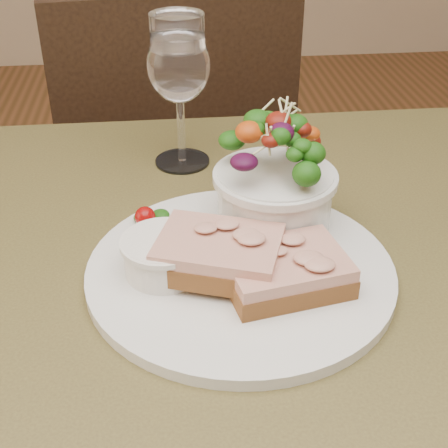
{
  "coord_description": "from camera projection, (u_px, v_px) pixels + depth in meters",
  "views": [
    {
      "loc": [
        -0.04,
        -0.47,
        1.12
      ],
      "look_at": [
        0.01,
        0.01,
        0.81
      ],
      "focal_mm": 50.0,
      "sensor_mm": 36.0,
      "label": 1
    }
  ],
  "objects": [
    {
      "name": "cafe_table",
      "position": [
        217.0,
        360.0,
        0.65
      ],
      "size": [
        0.8,
        0.8,
        0.75
      ],
      "color": "#42371C",
      "rests_on": "ground"
    },
    {
      "name": "chair_far",
      "position": [
        172.0,
        251.0,
        1.43
      ],
      "size": [
        0.48,
        0.48,
        0.9
      ],
      "rotation": [
        0.0,
        0.0,
        3.28
      ],
      "color": "black",
      "rests_on": "ground"
    },
    {
      "name": "dinner_plate",
      "position": [
        240.0,
        270.0,
        0.6
      ],
      "size": [
        0.3,
        0.3,
        0.01
      ],
      "primitive_type": "cylinder",
      "color": "silver",
      "rests_on": "cafe_table"
    },
    {
      "name": "sandwich_front",
      "position": [
        285.0,
        270.0,
        0.57
      ],
      "size": [
        0.12,
        0.1,
        0.03
      ],
      "rotation": [
        0.0,
        0.0,
        0.19
      ],
      "color": "#502F15",
      "rests_on": "dinner_plate"
    },
    {
      "name": "sandwich_back",
      "position": [
        219.0,
        253.0,
        0.57
      ],
      "size": [
        0.13,
        0.12,
        0.03
      ],
      "rotation": [
        0.0,
        0.0,
        -0.34
      ],
      "color": "#502F15",
      "rests_on": "dinner_plate"
    },
    {
      "name": "ramekin",
      "position": [
        164.0,
        254.0,
        0.58
      ],
      "size": [
        0.07,
        0.07,
        0.04
      ],
      "color": "silver",
      "rests_on": "dinner_plate"
    },
    {
      "name": "salad_bowl",
      "position": [
        275.0,
        174.0,
        0.63
      ],
      "size": [
        0.12,
        0.12,
        0.13
      ],
      "color": "silver",
      "rests_on": "dinner_plate"
    },
    {
      "name": "garnish",
      "position": [
        154.0,
        216.0,
        0.66
      ],
      "size": [
        0.05,
        0.04,
        0.02
      ],
      "color": "#0D3409",
      "rests_on": "dinner_plate"
    },
    {
      "name": "wine_glass",
      "position": [
        179.0,
        70.0,
        0.74
      ],
      "size": [
        0.08,
        0.08,
        0.18
      ],
      "color": "white",
      "rests_on": "cafe_table"
    }
  ]
}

